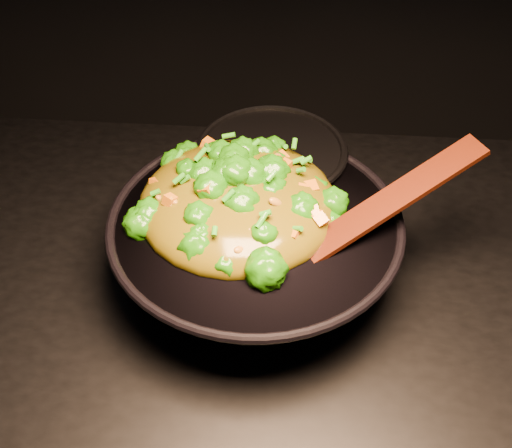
# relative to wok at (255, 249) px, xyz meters

# --- Properties ---
(wok) EXTENTS (0.40, 0.40, 0.11)m
(wok) POSITION_rel_wok_xyz_m (0.00, 0.00, 0.00)
(wok) COLOR black
(wok) RESTS_ON stovetop
(stir_fry) EXTENTS (0.32, 0.32, 0.09)m
(stir_fry) POSITION_rel_wok_xyz_m (-0.03, 0.03, 0.10)
(stir_fry) COLOR #237808
(stir_fry) RESTS_ON wok
(spatula) EXTENTS (0.24, 0.16, 0.11)m
(spatula) POSITION_rel_wok_xyz_m (0.17, 0.00, 0.10)
(spatula) COLOR #3E1304
(spatula) RESTS_ON wok
(back_pot) EXTENTS (0.25, 0.25, 0.12)m
(back_pot) POSITION_rel_wok_xyz_m (0.01, 0.14, 0.01)
(back_pot) COLOR black
(back_pot) RESTS_ON stovetop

